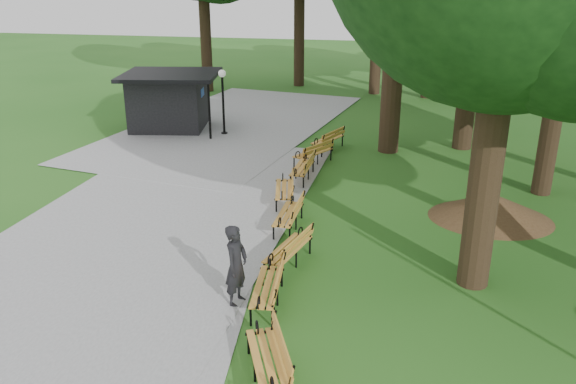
% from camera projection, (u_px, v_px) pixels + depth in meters
% --- Properties ---
extents(ground, '(100.00, 100.00, 0.00)m').
position_uv_depth(ground, '(261.00, 284.00, 13.46)').
color(ground, '#235A19').
rests_on(ground, ground).
extents(path, '(12.00, 38.00, 0.06)m').
position_uv_depth(path, '(151.00, 219.00, 16.94)').
color(path, gray).
rests_on(path, ground).
extents(person, '(0.56, 0.74, 1.83)m').
position_uv_depth(person, '(236.00, 266.00, 12.39)').
color(person, black).
rests_on(person, ground).
extents(kiosk, '(4.61, 4.17, 2.56)m').
position_uv_depth(kiosk, '(168.00, 101.00, 26.17)').
color(kiosk, black).
rests_on(kiosk, ground).
extents(lamp_post, '(0.32, 0.32, 2.82)m').
position_uv_depth(lamp_post, '(223.00, 88.00, 24.97)').
color(lamp_post, black).
rests_on(lamp_post, ground).
extents(dirt_mound, '(2.95, 2.95, 0.78)m').
position_uv_depth(dirt_mound, '(492.00, 206.00, 16.88)').
color(dirt_mound, '#47301C').
rests_on(dirt_mound, ground).
extents(bench_1, '(1.32, 2.00, 0.88)m').
position_uv_depth(bench_1, '(267.00, 359.00, 10.18)').
color(bench_1, orange).
rests_on(bench_1, ground).
extents(bench_2, '(0.81, 1.95, 0.88)m').
position_uv_depth(bench_2, '(267.00, 287.00, 12.49)').
color(bench_2, orange).
rests_on(bench_2, ground).
extents(bench_3, '(1.09, 2.00, 0.88)m').
position_uv_depth(bench_3, '(288.00, 249.00, 14.17)').
color(bench_3, orange).
rests_on(bench_3, ground).
extents(bench_4, '(0.67, 1.91, 0.88)m').
position_uv_depth(bench_4, '(288.00, 214.00, 16.19)').
color(bench_4, orange).
rests_on(bench_4, ground).
extents(bench_5, '(0.99, 1.99, 0.88)m').
position_uv_depth(bench_5, '(284.00, 189.00, 18.03)').
color(bench_5, orange).
rests_on(bench_5, ground).
extents(bench_6, '(0.71, 1.92, 0.88)m').
position_uv_depth(bench_6, '(302.00, 168.00, 19.98)').
color(bench_6, orange).
rests_on(bench_6, ground).
extents(bench_7, '(1.48, 1.97, 0.88)m').
position_uv_depth(bench_7, '(313.00, 153.00, 21.62)').
color(bench_7, orange).
rests_on(bench_7, ground).
extents(bench_8, '(1.31, 2.00, 0.88)m').
position_uv_depth(bench_8, '(328.00, 140.00, 23.32)').
color(bench_8, orange).
rests_on(bench_8, ground).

